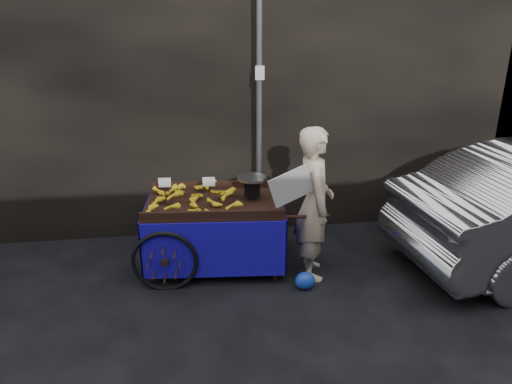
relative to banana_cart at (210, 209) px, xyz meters
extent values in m
plane|color=black|center=(0.43, -0.61, -0.80)|extent=(80.00, 80.00, 0.00)
cube|color=black|center=(-0.57, 1.99, 1.70)|extent=(11.00, 2.00, 5.00)
cylinder|color=slate|center=(0.73, 0.69, 1.20)|extent=(0.08, 0.08, 4.00)
cube|color=white|center=(0.73, 0.64, 1.60)|extent=(0.12, 0.02, 0.18)
cube|color=black|center=(0.06, -0.01, 0.06)|extent=(1.80, 1.21, 0.06)
cube|color=black|center=(0.10, 0.50, 0.13)|extent=(1.71, 0.19, 0.11)
cube|color=black|center=(0.01, -0.51, 0.13)|extent=(1.71, 0.19, 0.11)
cube|color=black|center=(0.77, -0.50, -0.37)|extent=(0.06, 0.06, 0.86)
cube|color=black|center=(0.84, 0.36, -0.37)|extent=(0.06, 0.06, 0.86)
cylinder|color=black|center=(1.14, -0.53, 0.06)|extent=(0.54, 0.09, 0.04)
cylinder|color=black|center=(1.21, 0.33, 0.06)|extent=(0.54, 0.09, 0.04)
torus|color=black|center=(-0.58, -0.53, -0.43)|extent=(0.81, 0.12, 0.80)
torus|color=black|center=(-0.48, 0.62, -0.43)|extent=(0.81, 0.12, 0.80)
cylinder|color=black|center=(-0.53, 0.04, -0.43)|extent=(0.15, 1.20, 0.05)
cube|color=#12078E|center=(0.01, -0.55, -0.31)|extent=(1.75, 0.17, 0.73)
cube|color=#12078E|center=(0.10, 0.54, -0.31)|extent=(1.75, 0.17, 0.73)
cube|color=#12078E|center=(-0.81, 0.07, -0.31)|extent=(0.11, 1.11, 0.73)
cube|color=#12078E|center=(0.92, -0.08, -0.31)|extent=(0.11, 1.11, 0.73)
cube|color=black|center=(0.54, 0.01, 0.24)|extent=(0.20, 0.17, 0.17)
cylinder|color=silver|center=(0.54, 0.01, 0.39)|extent=(0.39, 0.39, 0.03)
cube|color=white|center=(-0.54, -0.07, 0.41)|extent=(0.15, 0.02, 0.12)
cube|color=white|center=(-0.01, -0.12, 0.41)|extent=(0.15, 0.02, 0.12)
imported|color=#C9B195|center=(1.26, -0.40, 0.17)|extent=(0.51, 0.74, 1.93)
cube|color=silver|center=(0.91, -0.63, 0.50)|extent=(0.57, 0.15, 0.50)
ellipsoid|color=#183FB7|center=(1.09, -0.76, -0.69)|extent=(0.24, 0.20, 0.22)
camera|label=1|loc=(-0.20, -5.86, 2.53)|focal=35.00mm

